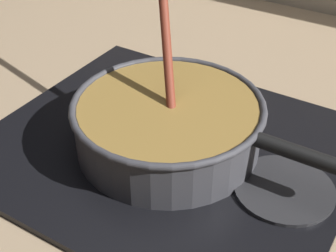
% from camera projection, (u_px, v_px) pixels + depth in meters
% --- Properties ---
extents(ground, '(2.40, 1.60, 0.04)m').
position_uv_depth(ground, '(158.00, 211.00, 0.70)').
color(ground, '#9E8466').
extents(hob_plate, '(0.56, 0.48, 0.01)m').
position_uv_depth(hob_plate, '(168.00, 149.00, 0.78)').
color(hob_plate, black).
rests_on(hob_plate, ground).
extents(burner_ring, '(0.21, 0.21, 0.01)m').
position_uv_depth(burner_ring, '(168.00, 144.00, 0.77)').
color(burner_ring, '#592D0C').
rests_on(burner_ring, hob_plate).
extents(spare_burner, '(0.14, 0.14, 0.01)m').
position_uv_depth(spare_burner, '(284.00, 189.00, 0.69)').
color(spare_burner, '#262628').
rests_on(spare_burner, hob_plate).
extents(cooking_pan, '(0.43, 0.30, 0.31)m').
position_uv_depth(cooking_pan, '(169.00, 123.00, 0.75)').
color(cooking_pan, '#38383D').
rests_on(cooking_pan, hob_plate).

